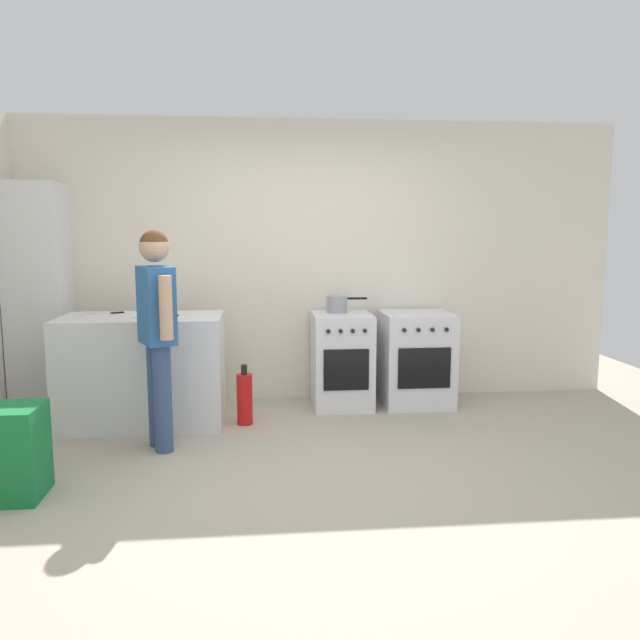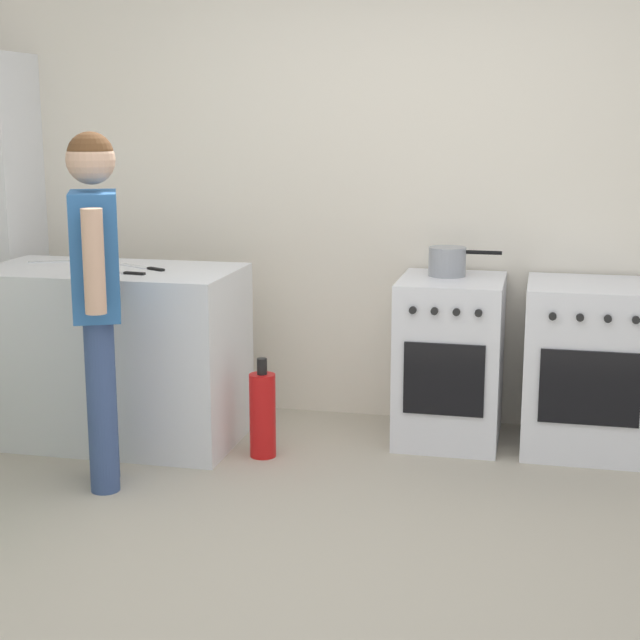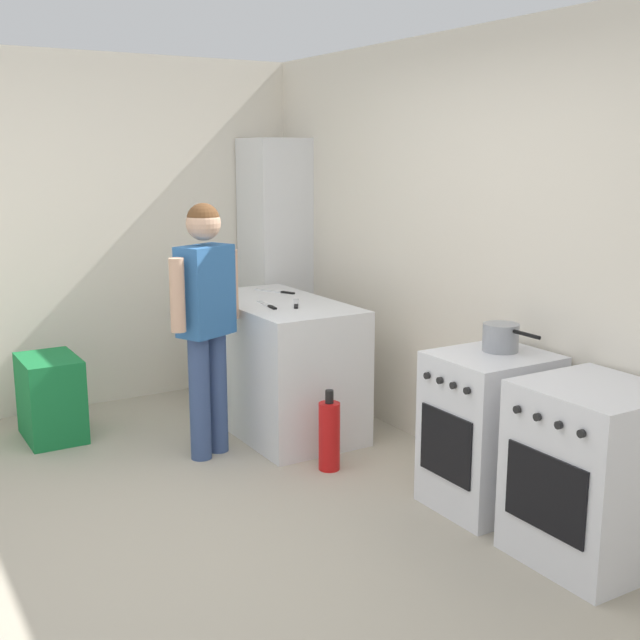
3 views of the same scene
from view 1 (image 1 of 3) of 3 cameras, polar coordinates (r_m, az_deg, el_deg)
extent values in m
plane|color=#ADA38E|center=(4.26, 0.01, -13.74)|extent=(8.00, 8.00, 0.00)
cube|color=silver|center=(5.90, -1.82, 5.36)|extent=(6.00, 0.10, 2.60)
cube|color=silver|center=(5.35, -15.88, -4.45)|extent=(1.30, 0.70, 0.90)
cube|color=silver|center=(5.68, 1.99, -3.66)|extent=(0.52, 0.60, 0.85)
cube|color=black|center=(5.39, 2.42, -4.58)|extent=(0.39, 0.01, 0.36)
cylinder|color=black|center=(5.48, 0.95, 0.38)|extent=(0.17, 0.17, 0.01)
cylinder|color=black|center=(5.51, 3.40, 0.41)|extent=(0.17, 0.17, 0.01)
cylinder|color=black|center=(5.71, 0.68, 0.70)|extent=(0.17, 0.17, 0.01)
cylinder|color=black|center=(5.74, 3.03, 0.73)|extent=(0.17, 0.17, 0.01)
cylinder|color=black|center=(5.30, 0.77, -1.05)|extent=(0.04, 0.02, 0.04)
cylinder|color=black|center=(5.31, 1.89, -1.03)|extent=(0.04, 0.02, 0.04)
cylinder|color=black|center=(5.32, 3.01, -1.01)|extent=(0.04, 0.02, 0.04)
cylinder|color=black|center=(5.34, 4.13, -1.00)|extent=(0.04, 0.02, 0.04)
cube|color=silver|center=(5.81, 8.75, -3.48)|extent=(0.62, 0.60, 0.85)
cube|color=black|center=(5.53, 9.52, -4.37)|extent=(0.47, 0.01, 0.36)
cylinder|color=black|center=(5.59, 7.75, 0.46)|extent=(0.20, 0.20, 0.01)
cylinder|color=black|center=(5.66, 10.51, 0.49)|extent=(0.20, 0.20, 0.01)
cylinder|color=black|center=(5.82, 7.21, 0.78)|extent=(0.20, 0.20, 0.01)
cylinder|color=black|center=(5.89, 9.87, 0.81)|extent=(0.20, 0.20, 0.01)
cylinder|color=black|center=(5.41, 7.72, -0.93)|extent=(0.04, 0.02, 0.04)
cylinder|color=black|center=(5.44, 8.99, -0.91)|extent=(0.04, 0.02, 0.04)
cylinder|color=black|center=(5.47, 10.26, -0.89)|extent=(0.04, 0.02, 0.04)
cylinder|color=black|center=(5.51, 11.50, -0.86)|extent=(0.04, 0.02, 0.04)
cylinder|color=gray|center=(5.67, 1.56, 1.44)|extent=(0.19, 0.19, 0.15)
cylinder|color=black|center=(5.69, 3.42, 1.98)|extent=(0.18, 0.02, 0.02)
cube|color=silver|center=(5.48, -19.83, 0.49)|extent=(0.23, 0.13, 0.01)
cube|color=black|center=(5.51, -18.04, 0.65)|extent=(0.11, 0.07, 0.01)
cube|color=silver|center=(5.13, -15.80, 0.18)|extent=(0.20, 0.06, 0.01)
cube|color=black|center=(5.09, -14.14, 0.21)|extent=(0.11, 0.04, 0.01)
cube|color=silver|center=(5.33, -14.76, 0.50)|extent=(0.21, 0.14, 0.01)
cube|color=black|center=(5.22, -13.34, 0.44)|extent=(0.11, 0.08, 0.01)
cylinder|color=#384C7A|center=(4.65, -14.18, -7.01)|extent=(0.13, 0.13, 0.78)
cylinder|color=#384C7A|center=(4.80, -14.70, -6.56)|extent=(0.13, 0.13, 0.78)
cube|color=#2D609E|center=(4.60, -14.74, 1.31)|extent=(0.32, 0.39, 0.55)
cylinder|color=tan|center=(4.37, -13.91, 1.09)|extent=(0.09, 0.09, 0.44)
cylinder|color=tan|center=(4.83, -15.49, 1.68)|extent=(0.09, 0.09, 0.44)
sphere|color=tan|center=(4.57, -14.93, 6.46)|extent=(0.21, 0.21, 0.21)
sphere|color=brown|center=(4.57, -14.94, 6.71)|extent=(0.20, 0.20, 0.20)
cylinder|color=red|center=(5.22, -6.91, -7.21)|extent=(0.13, 0.13, 0.42)
cylinder|color=black|center=(5.16, -6.95, -4.53)|extent=(0.05, 0.05, 0.08)
cube|color=silver|center=(5.96, -24.29, 1.78)|extent=(0.48, 0.44, 2.00)
camera|label=2|loc=(1.31, 58.76, 7.56)|focal=55.00mm
camera|label=3|loc=(4.60, 50.37, 9.09)|focal=45.00mm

